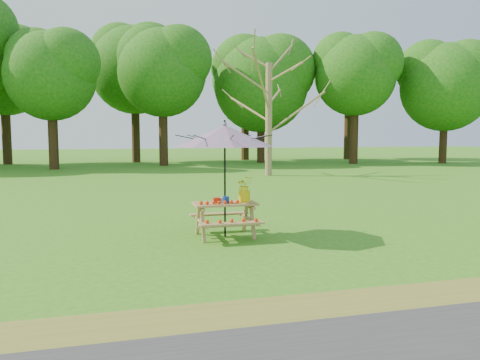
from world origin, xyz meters
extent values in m
cylinder|color=#8B6C4B|center=(9.88, 13.98, 2.68)|extent=(0.45, 0.45, 5.37)
cube|color=olive|center=(4.74, 1.24, 0.65)|extent=(1.20, 0.62, 0.04)
cube|color=olive|center=(4.74, 0.69, 0.36)|extent=(1.20, 0.22, 0.04)
cube|color=olive|center=(4.74, 1.79, 0.36)|extent=(1.20, 0.22, 0.04)
cylinder|color=black|center=(4.74, 1.24, 1.12)|extent=(0.04, 0.04, 2.25)
cone|color=teal|center=(4.74, 1.24, 1.95)|extent=(2.01, 2.01, 0.40)
sphere|color=teal|center=(4.74, 1.24, 2.17)|extent=(0.08, 0.08, 0.08)
cube|color=red|center=(4.58, 1.26, 0.72)|extent=(0.14, 0.12, 0.10)
cylinder|color=#123695|center=(4.74, 1.16, 0.74)|extent=(0.13, 0.13, 0.13)
cube|color=beige|center=(4.70, 1.44, 0.71)|extent=(0.13, 0.13, 0.07)
cylinder|color=yellow|center=(5.12, 1.22, 0.78)|extent=(0.22, 0.22, 0.22)
imported|color=yellow|center=(5.12, 1.22, 1.00)|extent=(0.33, 0.29, 0.34)
camera|label=1|loc=(2.71, -7.44, 1.97)|focal=35.00mm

